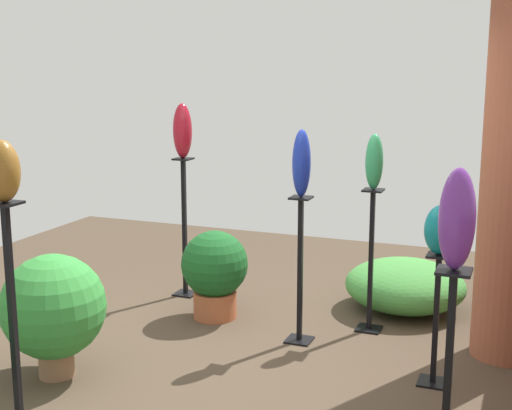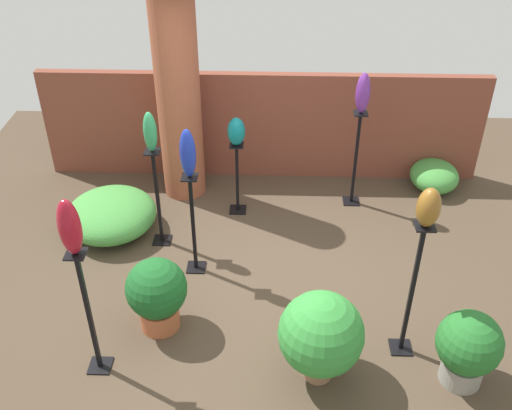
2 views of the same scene
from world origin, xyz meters
name	(u,v)px [view 1 (image 1 of 2)]	position (x,y,z in m)	size (l,w,h in m)	color
ground_plane	(237,368)	(0.00, 0.00, 0.00)	(8.00, 8.00, 0.00)	#4C3D2D
pedestal_cobalt	(300,276)	(-0.66, 0.26, 0.53)	(0.20, 0.20, 1.17)	black
pedestal_bronze	(14,333)	(1.36, -0.80, 0.66)	(0.20, 0.20, 1.42)	black
pedestal_violet	(447,402)	(1.13, 1.59, 0.56)	(0.20, 0.20, 1.23)	black
pedestal_jade	(371,267)	(-1.10, 0.72, 0.54)	(0.20, 0.20, 1.18)	black
pedestal_teal	(436,326)	(-0.27, 1.35, 0.41)	(0.20, 0.20, 0.92)	black
pedestal_ruby	(185,233)	(-1.36, -1.11, 0.60)	(0.20, 0.20, 1.31)	black
art_vase_cobalt	(301,163)	(-0.66, 0.26, 1.42)	(0.16, 0.14, 0.52)	#192D9E
art_vase_bronze	(2,171)	(1.36, -0.80, 1.59)	(0.19, 0.20, 0.35)	brown
art_vase_violet	(457,219)	(1.13, 1.59, 1.47)	(0.16, 0.17, 0.48)	#6B2D8C
art_vase_jade	(374,162)	(-1.10, 0.72, 1.40)	(0.14, 0.14, 0.44)	#2D9356
art_vase_teal	(441,230)	(-0.27, 1.35, 1.09)	(0.20, 0.22, 0.34)	#0F727A
art_vase_ruby	(182,131)	(-1.36, -1.11, 1.56)	(0.18, 0.18, 0.50)	maroon
potted_plant_mid_right	(53,308)	(0.58, -1.13, 0.50)	(0.73, 0.73, 0.88)	#936B4C
potted_plant_front_left	(215,270)	(-0.91, -0.59, 0.43)	(0.58, 0.58, 0.77)	#B25B38
foliage_bed_east	(405,285)	(-1.71, 0.90, 0.22)	(1.04, 1.06, 0.45)	#479942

